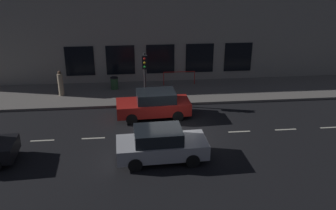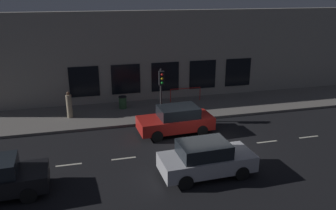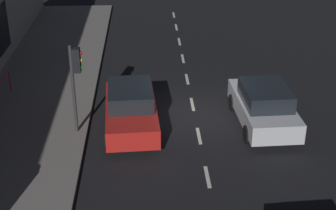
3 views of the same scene
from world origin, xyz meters
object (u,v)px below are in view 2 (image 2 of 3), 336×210
at_px(parked_car_2, 176,120).
at_px(pedestrian_0, 69,106).
at_px(traffic_light, 161,84).
at_px(trash_bin, 123,102).
at_px(parked_car_0, 206,159).

relative_size(parked_car_2, pedestrian_0, 2.55).
xyz_separation_m(traffic_light, trash_bin, (2.85, 2.05, -1.90)).
bearing_deg(pedestrian_0, traffic_light, -150.27).
relative_size(traffic_light, trash_bin, 3.83).
distance_m(parked_car_0, parked_car_2, 4.86).
distance_m(traffic_light, trash_bin, 3.99).
xyz_separation_m(parked_car_0, trash_bin, (9.50, 2.48, -0.22)).
distance_m(parked_car_0, pedestrian_0, 10.44).
relative_size(parked_car_0, parked_car_2, 0.97).
xyz_separation_m(traffic_light, pedestrian_0, (1.93, 5.51, -1.54)).
bearing_deg(parked_car_0, pedestrian_0, -147.59).
bearing_deg(parked_car_2, trash_bin, 24.91).
bearing_deg(pedestrian_0, parked_car_2, -163.12).
bearing_deg(parked_car_2, pedestrian_0, 54.78).
height_order(parked_car_0, parked_car_2, same).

